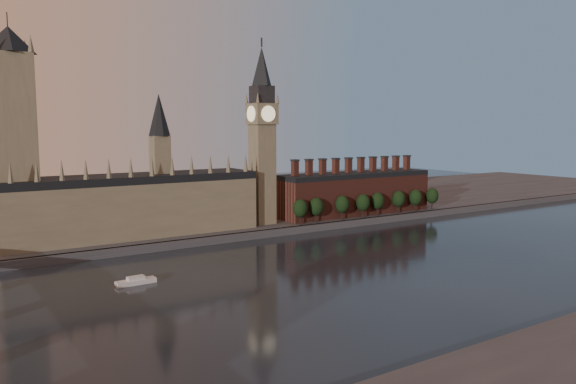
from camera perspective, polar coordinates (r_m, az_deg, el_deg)
name	(u,v)px	position (r m, az deg, el deg)	size (l,w,h in m)	color
ground	(376,273)	(239.97, 8.91, -8.11)	(900.00, 900.00, 0.00)	black
north_bank	(199,213)	(387.52, -9.01, -2.14)	(900.00, 182.00, 4.00)	#4D4D52
palace_of_westminster	(135,202)	(303.48, -15.29, -0.99)	(130.00, 30.30, 74.00)	#7E7359
victoria_tower	(13,130)	(288.94, -26.12, 5.64)	(24.00, 24.00, 108.00)	#7E7359
big_ben	(262,133)	(327.06, -2.65, 5.96)	(15.00, 15.00, 107.00)	#7E7359
chimney_block	(354,192)	(370.11, 6.76, -0.04)	(110.00, 25.00, 37.00)	brown
embankment_tree_0	(300,208)	(326.44, 1.25, -1.67)	(8.60, 8.60, 14.88)	black
embankment_tree_1	(316,207)	(333.53, 2.89, -1.50)	(8.60, 8.60, 14.88)	black
embankment_tree_2	(342,204)	(344.72, 5.53, -1.25)	(8.60, 8.60, 14.88)	black
embankment_tree_3	(363,203)	(353.89, 7.62, -1.08)	(8.60, 8.60, 14.88)	black
embankment_tree_4	(377,201)	(363.65, 9.08, -0.89)	(8.60, 8.60, 14.88)	black
embankment_tree_5	(399,199)	(376.29, 11.16, -0.68)	(8.60, 8.60, 14.88)	black
embankment_tree_6	(415,197)	(385.57, 12.83, -0.55)	(8.60, 8.60, 14.88)	black
embankment_tree_7	(432,196)	(397.76, 14.43, -0.37)	(8.60, 8.60, 14.88)	black
river_boat	(136,281)	(228.35, -15.19, -8.73)	(15.56, 4.86, 3.09)	silver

